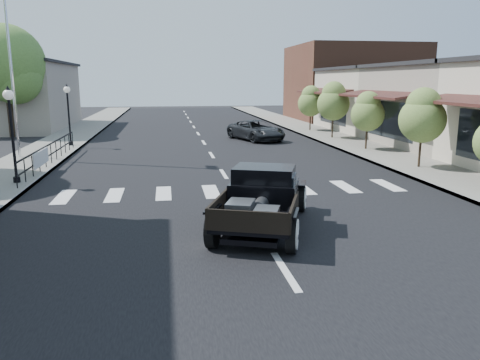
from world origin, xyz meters
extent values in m
plane|color=black|center=(0.00, 0.00, 0.00)|extent=(120.00, 120.00, 0.00)
cube|color=black|center=(0.00, 15.00, 0.01)|extent=(14.00, 80.00, 0.02)
cube|color=gray|center=(-8.50, 15.00, 0.07)|extent=(3.00, 80.00, 0.15)
cube|color=gray|center=(8.50, 15.00, 0.07)|extent=(3.00, 80.00, 0.15)
cube|color=#A49789|center=(-15.00, 28.00, 2.50)|extent=(10.00, 12.00, 5.00)
cube|color=#AA9F8E|center=(15.00, 13.00, 2.25)|extent=(10.00, 9.00, 4.50)
cube|color=beige|center=(15.00, 22.00, 2.25)|extent=(10.00, 9.00, 4.50)
cube|color=brown|center=(15.50, 32.00, 3.50)|extent=(11.00, 10.00, 7.00)
cylinder|color=silver|center=(-9.20, 12.00, 5.79)|extent=(0.12, 0.12, 11.28)
imported|color=black|center=(3.38, 17.69, 0.63)|extent=(3.55, 4.96, 1.25)
camera|label=1|loc=(-2.24, -11.44, 3.71)|focal=35.00mm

